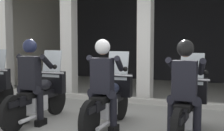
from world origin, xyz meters
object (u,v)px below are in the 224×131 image
(police_officer_right, at_px, (185,82))
(motorcycle_right, at_px, (187,107))
(motorcycle_left, at_px, (40,95))
(motorcycle_center, at_px, (109,100))
(police_officer_left, at_px, (31,74))
(police_officer_center, at_px, (103,77))

(police_officer_right, bearing_deg, motorcycle_right, 107.59)
(motorcycle_left, xyz_separation_m, motorcycle_right, (2.80, 0.01, 0.00))
(motorcycle_center, bearing_deg, motorcycle_right, 5.58)
(motorcycle_left, distance_m, police_officer_left, 0.52)
(police_officer_left, bearing_deg, police_officer_center, 12.62)
(police_officer_center, bearing_deg, motorcycle_right, 17.13)
(motorcycle_center, height_order, police_officer_right, police_officer_right)
(police_officer_center, distance_m, police_officer_right, 1.40)
(motorcycle_center, distance_m, police_officer_right, 1.51)
(police_officer_center, xyz_separation_m, police_officer_right, (1.40, -0.09, -0.00))
(motorcycle_right, bearing_deg, police_officer_right, -72.41)
(motorcycle_right, relative_size, police_officer_right, 1.29)
(motorcycle_center, bearing_deg, police_officer_center, -81.16)
(police_officer_left, distance_m, motorcycle_center, 1.52)
(police_officer_left, bearing_deg, motorcycle_center, 23.86)
(motorcycle_left, bearing_deg, police_officer_left, -81.68)
(motorcycle_left, xyz_separation_m, police_officer_left, (-0.00, -0.28, 0.44))
(police_officer_center, bearing_deg, police_officer_left, -166.86)
(police_officer_center, relative_size, motorcycle_right, 0.78)
(motorcycle_left, xyz_separation_m, police_officer_right, (2.80, -0.27, 0.44))
(motorcycle_left, relative_size, motorcycle_center, 1.00)
(motorcycle_left, height_order, police_officer_left, police_officer_left)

